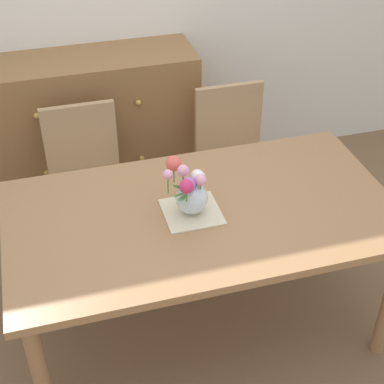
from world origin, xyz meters
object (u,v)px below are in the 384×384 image
object	(u,v)px
dresser	(88,131)
chair_left	(86,172)
chair_right	(233,149)
flower_vase	(190,191)
dining_table	(202,225)

from	to	relation	value
dresser	chair_left	bearing A→B (deg)	-98.82
chair_right	flower_vase	distance (m)	1.05
dresser	chair_right	bearing A→B (deg)	-31.22
chair_right	flower_vase	xyz separation A→B (m)	(-0.51, -0.83, 0.37)
chair_right	dresser	xyz separation A→B (m)	(-0.82, 0.50, -0.02)
dining_table	chair_left	world-z (taller)	chair_left
dining_table	flower_vase	distance (m)	0.22
dining_table	chair_right	world-z (taller)	chair_right
dresser	flower_vase	size ratio (longest dim) A/B	5.35
dining_table	dresser	distance (m)	1.39
flower_vase	chair_left	bearing A→B (deg)	115.12
chair_left	chair_right	xyz separation A→B (m)	(0.90, 0.00, 0.00)
dining_table	chair_left	bearing A→B (deg)	118.43
chair_right	flower_vase	bearing A→B (deg)	58.59
dining_table	chair_left	size ratio (longest dim) A/B	2.00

